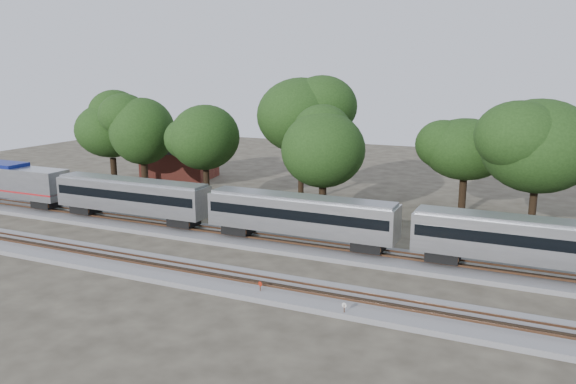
% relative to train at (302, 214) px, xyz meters
% --- Properties ---
extents(ground, '(160.00, 160.00, 0.00)m').
position_rel_train_xyz_m(ground, '(0.49, -6.00, -3.22)').
color(ground, '#383328').
rests_on(ground, ground).
extents(track_far, '(160.00, 5.00, 0.73)m').
position_rel_train_xyz_m(track_far, '(0.49, 0.00, -3.02)').
color(track_far, slate).
rests_on(track_far, ground).
extents(track_near, '(160.00, 5.00, 0.73)m').
position_rel_train_xyz_m(track_near, '(0.49, -10.00, -3.02)').
color(track_near, slate).
rests_on(track_near, ground).
extents(train, '(91.00, 3.14, 4.63)m').
position_rel_train_xyz_m(train, '(0.00, 0.00, 0.00)').
color(train, silver).
rests_on(train, ground).
extents(switch_stand_red, '(0.34, 0.14, 1.09)m').
position_rel_train_xyz_m(switch_stand_red, '(1.57, -11.26, -2.53)').
color(switch_stand_red, '#512D19').
rests_on(switch_stand_red, ground).
extents(switch_stand_white, '(0.34, 0.09, 1.07)m').
position_rel_train_xyz_m(switch_stand_white, '(8.19, -12.25, -2.54)').
color(switch_stand_white, '#512D19').
rests_on(switch_stand_white, ground).
extents(switch_lever, '(0.51, 0.32, 0.30)m').
position_rel_train_xyz_m(switch_lever, '(5.31, -11.38, -3.07)').
color(switch_lever, '#512D19').
rests_on(switch_lever, ground).
extents(brick_building, '(10.97, 8.51, 4.81)m').
position_rel_train_xyz_m(brick_building, '(-30.17, 24.19, -0.80)').
color(brick_building, maroon).
rests_on(brick_building, ground).
extents(tree_0, '(8.23, 8.23, 11.60)m').
position_rel_train_xyz_m(tree_0, '(-32.87, 13.00, 4.85)').
color(tree_0, black).
rests_on(tree_0, ground).
extents(tree_1, '(8.53, 8.53, 12.03)m').
position_rel_train_xyz_m(tree_1, '(-26.25, 11.15, 5.15)').
color(tree_1, black).
rests_on(tree_1, ground).
extents(tree_2, '(8.34, 8.34, 11.75)m').
position_rel_train_xyz_m(tree_2, '(-16.53, 10.21, 4.96)').
color(tree_2, black).
rests_on(tree_2, ground).
extents(tree_3, '(10.74, 10.74, 15.14)m').
position_rel_train_xyz_m(tree_3, '(-7.24, 16.69, 7.34)').
color(tree_3, black).
rests_on(tree_3, ground).
extents(tree_4, '(7.81, 7.81, 11.02)m').
position_rel_train_xyz_m(tree_4, '(-1.75, 9.69, 4.44)').
color(tree_4, black).
rests_on(tree_4, ground).
extents(tree_5, '(7.47, 7.47, 10.53)m').
position_rel_train_xyz_m(tree_5, '(11.40, 18.75, 4.10)').
color(tree_5, black).
rests_on(tree_5, ground).
extents(tree_6, '(9.10, 9.10, 12.82)m').
position_rel_train_xyz_m(tree_6, '(18.66, 11.55, 5.71)').
color(tree_6, black).
rests_on(tree_6, ground).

